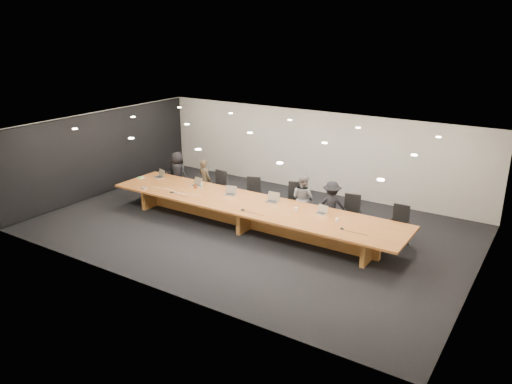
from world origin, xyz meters
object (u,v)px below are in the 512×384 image
person_c (303,198)px  water_bottle (202,186)px  person_b (205,180)px  chair_far_left (173,177)px  laptop_d (272,197)px  conference_table (250,211)px  mic_right (342,228)px  mic_left (172,192)px  laptop_e (321,210)px  chair_mid_left (252,194)px  person_a (178,173)px  mic_center (243,210)px  laptop_b (196,182)px  paper_cup_near (296,209)px  chair_right (350,214)px  person_d (331,205)px  paper_cup_far (337,220)px  laptop_a (158,174)px  chair_mid_right (295,202)px  amber_mug (196,186)px  av_box (144,188)px  laptop_c (230,191)px  chair_far_right (398,225)px  chair_left (217,187)px

person_c → water_bottle: size_ratio=7.44×
person_b → person_c: size_ratio=0.95×
chair_far_left → laptop_d: (4.54, -0.94, 0.37)m
conference_table → person_c: 1.61m
person_b → mic_right: size_ratio=11.62×
mic_left → laptop_e: bearing=10.4°
chair_mid_left → mic_right: 3.98m
laptop_e → mic_right: bearing=-28.1°
chair_mid_left → person_a: 3.05m
chair_mid_left → mic_center: bearing=-82.5°
laptop_b → paper_cup_near: (3.68, -0.24, -0.08)m
chair_right → person_c: size_ratio=0.74×
person_b → mic_right: (5.50, -1.54, 0.08)m
person_d → paper_cup_far: size_ratio=15.40×
laptop_a → laptop_b: (1.59, -0.01, -0.01)m
chair_mid_right → laptop_d: 0.88m
laptop_a → laptop_b: bearing=19.6°
mic_left → person_b: bearing=93.4°
chair_right → person_d: size_ratio=0.77×
person_b → mic_center: bearing=157.8°
person_a → laptop_a: bearing=84.2°
chair_mid_right → mic_left: (-3.30, -1.64, 0.18)m
person_d → amber_mug: person_d is taller
chair_mid_left → av_box: (-2.74, -1.88, 0.24)m
conference_table → laptop_b: size_ratio=28.19×
chair_right → paper_cup_far: (0.12, -1.22, 0.26)m
chair_mid_left → paper_cup_near: 2.39m
paper_cup_near → av_box: size_ratio=0.57×
person_a → chair_mid_left: bearing=-179.9°
person_c → water_bottle: 3.13m
paper_cup_near → mic_center: (-1.25, -0.73, -0.03)m
conference_table → mic_right: bearing=-6.2°
conference_table → chair_mid_right: chair_mid_right is taller
laptop_a → laptop_c: 3.00m
water_bottle → mic_left: size_ratio=1.44×
amber_mug → laptop_b: bearing=127.6°
chair_far_right → av_box: 7.58m
laptop_e → mic_left: bearing=-161.3°
person_d → paper_cup_near: (-0.57, -1.03, 0.10)m
paper_cup_far → mic_left: paper_cup_far is taller
chair_mid_left → laptop_d: 1.50m
chair_far_right → person_c: 2.82m
chair_far_right → paper_cup_far: (-1.22, -1.21, 0.28)m
chair_left → amber_mug: bearing=-91.2°
person_a → paper_cup_near: person_a is taller
chair_left → laptop_a: (-1.82, -0.76, 0.35)m
chair_far_right → laptop_e: chair_far_right is taller
amber_mug → chair_mid_right: bearing=17.4°
person_a → paper_cup_near: (5.17, -1.10, 0.08)m
amber_mug → av_box: 1.59m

